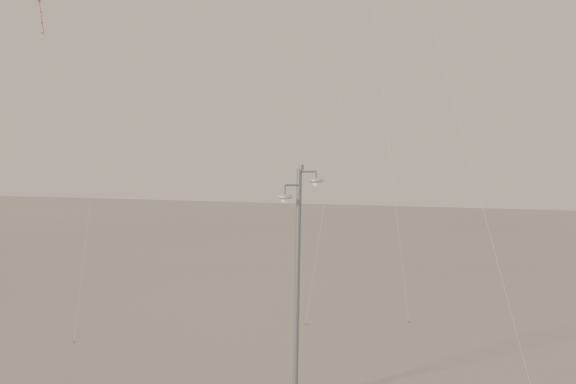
# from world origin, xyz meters

# --- Properties ---
(street_lamp) EXTENTS (1.47, 1.07, 8.38)m
(street_lamp) POSITION_xyz_m (4.13, -0.22, 4.47)
(street_lamp) COLOR gray
(street_lamp) RESTS_ON ground
(kite_3) EXTENTS (2.44, 9.24, 15.97)m
(kite_3) POSITION_xyz_m (-8.75, 2.75, 12.42)
(kite_3) COLOR maroon
(kite_3) RESTS_ON ground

